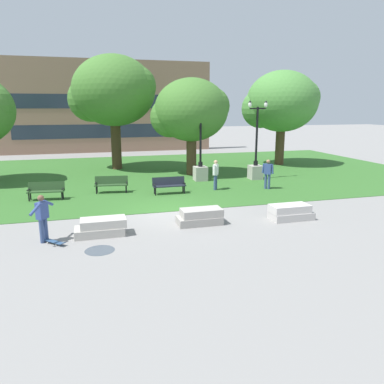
# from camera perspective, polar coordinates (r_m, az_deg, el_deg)

# --- Properties ---
(ground_plane) EXTENTS (140.00, 140.00, 0.00)m
(ground_plane) POSITION_cam_1_polar(r_m,az_deg,el_deg) (17.11, -3.24, -3.03)
(ground_plane) COLOR gray
(grass_lawn) EXTENTS (40.00, 20.00, 0.02)m
(grass_lawn) POSITION_cam_1_polar(r_m,az_deg,el_deg) (26.73, -7.84, 2.70)
(grass_lawn) COLOR #336628
(grass_lawn) RESTS_ON ground
(concrete_block_center) EXTENTS (1.88, 0.90, 0.64)m
(concrete_block_center) POSITION_cam_1_polar(r_m,az_deg,el_deg) (14.37, -13.65, -5.25)
(concrete_block_center) COLOR #B2ADA3
(concrete_block_center) RESTS_ON ground
(concrete_block_left) EXTENTS (1.82, 0.90, 0.64)m
(concrete_block_left) POSITION_cam_1_polar(r_m,az_deg,el_deg) (15.26, 1.27, -3.79)
(concrete_block_left) COLOR #9E9991
(concrete_block_left) RESTS_ON ground
(concrete_block_right) EXTENTS (1.81, 0.90, 0.64)m
(concrete_block_right) POSITION_cam_1_polar(r_m,az_deg,el_deg) (16.43, 14.77, -3.01)
(concrete_block_right) COLOR #BCB7B2
(concrete_block_right) RESTS_ON ground
(person_skateboarder) EXTENTS (0.70, 1.39, 1.71)m
(person_skateboarder) POSITION_cam_1_polar(r_m,az_deg,el_deg) (14.10, -21.84, -3.34)
(person_skateboarder) COLOR #384C7A
(person_skateboarder) RESTS_ON ground
(skateboard) EXTENTS (0.84, 0.88, 0.14)m
(skateboard) POSITION_cam_1_polar(r_m,az_deg,el_deg) (14.03, -20.28, -7.10)
(skateboard) COLOR #2D4C75
(skateboard) RESTS_ON ground
(puddle) EXTENTS (1.00, 1.00, 0.01)m
(puddle) POSITION_cam_1_polar(r_m,az_deg,el_deg) (13.00, -13.87, -8.63)
(puddle) COLOR #47515B
(puddle) RESTS_ON ground
(park_bench_near_left) EXTENTS (1.80, 0.54, 0.90)m
(park_bench_near_left) POSITION_cam_1_polar(r_m,az_deg,el_deg) (20.50, -3.52, 1.19)
(park_bench_near_left) COLOR #1E232D
(park_bench_near_left) RESTS_ON grass_lawn
(park_bench_near_right) EXTENTS (1.85, 0.76, 0.90)m
(park_bench_near_right) POSITION_cam_1_polar(r_m,az_deg,el_deg) (21.21, -12.18, 1.32)
(park_bench_near_right) COLOR #284723
(park_bench_near_right) RESTS_ON grass_lawn
(park_bench_far_left) EXTENTS (1.85, 0.73, 0.90)m
(park_bench_far_left) POSITION_cam_1_polar(r_m,az_deg,el_deg) (20.54, -21.34, 0.34)
(park_bench_far_left) COLOR #284723
(park_bench_far_left) RESTS_ON grass_lawn
(lamp_post_center) EXTENTS (1.32, 0.80, 5.00)m
(lamp_post_center) POSITION_cam_1_polar(r_m,az_deg,el_deg) (24.07, 1.29, 4.17)
(lamp_post_center) COLOR #ADA89E
(lamp_post_center) RESTS_ON grass_lawn
(lamp_post_left) EXTENTS (1.32, 0.80, 5.05)m
(lamp_post_left) POSITION_cam_1_polar(r_m,az_deg,el_deg) (24.89, 9.68, 4.29)
(lamp_post_left) COLOR #ADA89E
(lamp_post_left) RESTS_ON grass_lawn
(tree_near_left) EXTENTS (5.24, 4.99, 6.57)m
(tree_near_left) POSITION_cam_1_polar(r_m,az_deg,el_deg) (25.96, -0.25, 12.24)
(tree_near_left) COLOR #4C3823
(tree_near_left) RESTS_ON grass_lawn
(tree_near_right) EXTENTS (6.36, 6.06, 8.38)m
(tree_near_right) POSITION_cam_1_polar(r_m,az_deg,el_deg) (29.01, -11.99, 14.70)
(tree_near_right) COLOR #42301E
(tree_near_right) RESTS_ON grass_lawn
(tree_far_left) EXTENTS (5.94, 5.66, 7.48)m
(tree_far_left) POSITION_cam_1_polar(r_m,az_deg,el_deg) (31.48, 13.43, 13.15)
(tree_far_left) COLOR #4C3823
(tree_far_left) RESTS_ON grass_lawn
(person_bystander_near_lawn) EXTENTS (0.44, 0.60, 1.71)m
(person_bystander_near_lawn) POSITION_cam_1_polar(r_m,az_deg,el_deg) (21.38, 3.61, 2.89)
(person_bystander_near_lawn) COLOR #384C7A
(person_bystander_near_lawn) RESTS_ON grass_lawn
(person_bystander_far_lawn) EXTENTS (0.57, 0.57, 1.71)m
(person_bystander_far_lawn) POSITION_cam_1_polar(r_m,az_deg,el_deg) (22.00, 11.47, 2.94)
(person_bystander_far_lawn) COLOR #384C7A
(person_bystander_far_lawn) RESTS_ON grass_lawn
(building_facade_distant) EXTENTS (23.17, 1.03, 9.35)m
(building_facade_distant) POSITION_cam_1_polar(r_m,az_deg,el_deg) (40.61, -13.69, 12.52)
(building_facade_distant) COLOR #8E6B56
(building_facade_distant) RESTS_ON ground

